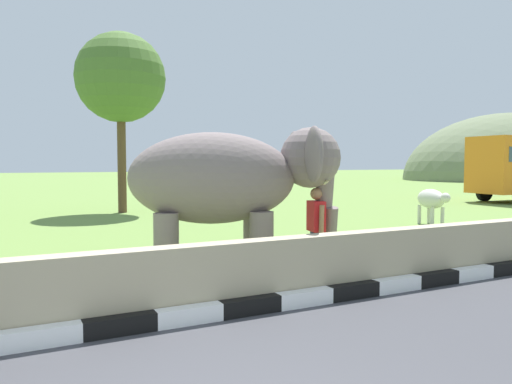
# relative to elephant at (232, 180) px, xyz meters

# --- Properties ---
(striped_curb) EXTENTS (16.20, 0.20, 0.24)m
(striped_curb) POSITION_rel_elephant_xyz_m (-3.05, -2.35, -1.69)
(striped_curb) COLOR white
(striped_curb) RESTS_ON ground_plane
(barrier_parapet) EXTENTS (28.00, 0.36, 1.00)m
(barrier_parapet) POSITION_rel_elephant_xyz_m (-0.70, -2.05, -1.31)
(barrier_parapet) COLOR tan
(barrier_parapet) RESTS_ON ground_plane
(elephant) EXTENTS (4.07, 3.01, 2.81)m
(elephant) POSITION_rel_elephant_xyz_m (0.00, 0.00, 0.00)
(elephant) COLOR slate
(elephant) RESTS_ON ground_plane
(person_handler) EXTENTS (0.31, 0.66, 1.66)m
(person_handler) POSITION_rel_elephant_xyz_m (1.50, -0.58, -0.88)
(person_handler) COLOR navy
(person_handler) RESTS_ON ground_plane
(cow_near) EXTENTS (1.04, 1.92, 1.23)m
(cow_near) POSITION_rel_elephant_xyz_m (9.15, 3.77, -0.94)
(cow_near) COLOR beige
(cow_near) RESTS_ON ground_plane
(tree_distant) EXTENTS (3.75, 3.75, 7.56)m
(tree_distant) POSITION_rel_elephant_xyz_m (0.74, 12.92, 3.84)
(tree_distant) COLOR brown
(tree_distant) RESTS_ON ground_plane
(hill_east) EXTENTS (27.83, 22.26, 16.37)m
(hill_east) POSITION_rel_elephant_xyz_m (52.30, 32.13, -1.81)
(hill_east) COLOR #6A7655
(hill_east) RESTS_ON ground_plane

